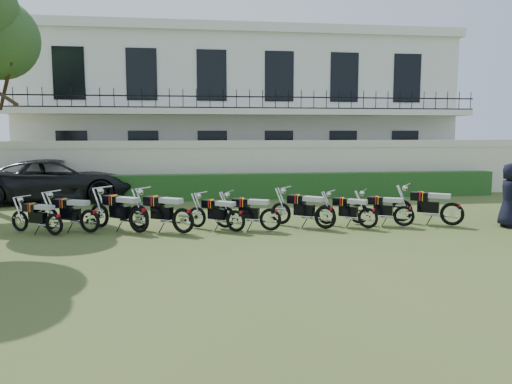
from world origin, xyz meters
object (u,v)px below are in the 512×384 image
Objects in this scene: motorcycle_6 at (325,212)px; motorcycle_7 at (368,213)px; motorcycle_8 at (404,211)px; suv at (58,180)px; motorcycle_2 at (139,214)px; motorcycle_3 at (183,214)px; motorcycle_0 at (54,219)px; officer_3 at (510,195)px; motorcycle_1 at (90,215)px; motorcycle_4 at (236,216)px; motorcycle_5 at (270,214)px; motorcycle_9 at (452,208)px.

motorcycle_6 is 1.11× the size of motorcycle_7.
motorcycle_8 is 12.82m from suv.
motorcycle_2 is 1.18m from motorcycle_3.
motorcycle_3 is at bearing -65.36° from motorcycle_2.
motorcycle_8 reaches higher than motorcycle_0.
motorcycle_8 is at bearing -127.09° from suv.
motorcycle_3 reaches higher than motorcycle_6.
motorcycle_7 is 4.05m from officer_3.
motorcycle_4 is at bearing -68.02° from motorcycle_1.
motorcycle_3 reaches higher than motorcycle_0.
motorcycle_1 is 1.00× the size of motorcycle_5.
motorcycle_7 is at bearing -130.49° from suv.
motorcycle_7 is (7.44, -0.42, -0.04)m from motorcycle_1.
suv is at bearing 47.78° from motorcycle_1.
officer_3 is (7.66, -0.27, 0.44)m from motorcycle_4.
motorcycle_9 is 1.60m from officer_3.
motorcycle_1 is 2.46m from motorcycle_3.
motorcycle_1 is 9.94m from motorcycle_9.
motorcycle_6 is (1.52, 0.03, 0.02)m from motorcycle_5.
motorcycle_1 is at bearing 115.95° from motorcycle_8.
motorcycle_0 is 4.66m from motorcycle_4.
motorcycle_2 is 0.96× the size of motorcycle_3.
suv reaches higher than motorcycle_9.
motorcycle_3 is 1.24× the size of motorcycle_7.
motorcycle_8 is at bearing 121.26° from motorcycle_9.
motorcycle_0 is at bearing 126.51° from motorcycle_7.
suv is at bearing 71.28° from motorcycle_5.
motorcycle_8 is 2.97m from officer_3.
motorcycle_9 is at bearing -53.57° from motorcycle_4.
motorcycle_8 is (4.74, 0.11, -0.00)m from motorcycle_4.
motorcycle_9 reaches higher than motorcycle_5.
motorcycle_3 is 1.38m from motorcycle_4.
motorcycle_7 is at bearing -55.50° from motorcycle_6.
motorcycle_9 is (3.68, -0.02, 0.01)m from motorcycle_6.
motorcycle_6 is (3.83, 0.09, -0.03)m from motorcycle_3.
motorcycle_5 is at bearing -55.31° from motorcycle_3.
motorcycle_8 is at bearing -59.64° from motorcycle_0.
motorcycle_1 is 1.09× the size of motorcycle_6.
motorcycle_6 is (2.45, 0.04, 0.04)m from motorcycle_4.
motorcycle_6 reaches higher than motorcycle_0.
officer_3 is (11.46, -0.65, 0.41)m from motorcycle_1.
officer_3 is (2.91, -0.38, 0.44)m from motorcycle_8.
motorcycle_5 is 1.52m from motorcycle_6.
motorcycle_1 is at bearing 125.04° from motorcycle_6.
motorcycle_6 is 0.94× the size of motorcycle_9.
motorcycle_6 is 5.23m from officer_3.
suv reaches higher than motorcycle_7.
motorcycle_1 is 0.30× the size of suv.
motorcycle_1 reaches higher than motorcycle_0.
motorcycle_8 is at bearing -52.41° from motorcycle_4.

